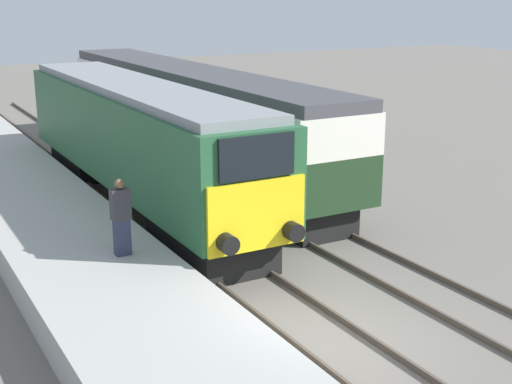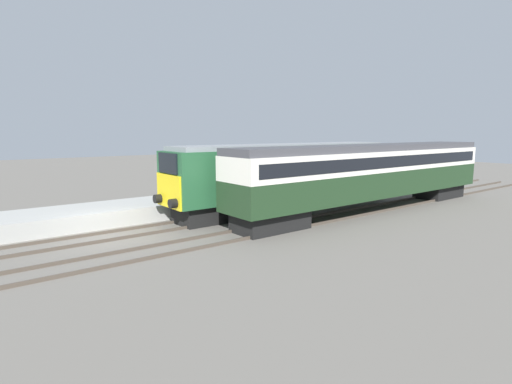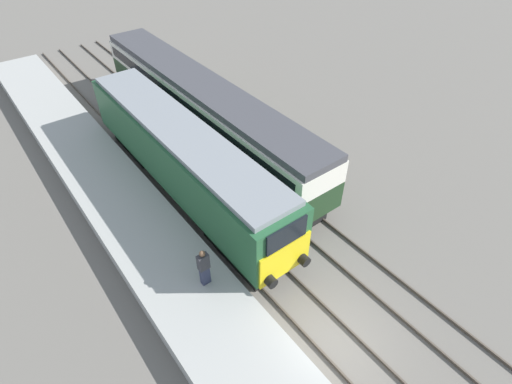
{
  "view_description": "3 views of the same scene",
  "coord_description": "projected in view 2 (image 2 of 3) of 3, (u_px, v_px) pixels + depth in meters",
  "views": [
    {
      "loc": [
        -7.5,
        -10.29,
        6.69
      ],
      "look_at": [
        0.0,
        3.1,
        2.36
      ],
      "focal_mm": 50.0,
      "sensor_mm": 36.0,
      "label": 1
    },
    {
      "loc": [
        17.71,
        -5.31,
        4.67
      ],
      "look_at": [
        1.7,
        7.1,
        1.6
      ],
      "focal_mm": 28.0,
      "sensor_mm": 36.0,
      "label": 2
    },
    {
      "loc": [
        -6.92,
        -4.12,
        13.74
      ],
      "look_at": [
        1.7,
        7.1,
        1.6
      ],
      "focal_mm": 28.0,
      "sensor_mm": 36.0,
      "label": 3
    }
  ],
  "objects": [
    {
      "name": "rails_far_track",
      "position": [
        242.0,
        234.0,
        18.12
      ],
      "size": [
        1.5,
        60.0,
        0.14
      ],
      "color": "#4C4238",
      "rests_on": "ground_plane"
    },
    {
      "name": "passenger_carriage",
      "position": [
        373.0,
        171.0,
        23.53
      ],
      "size": [
        2.75,
        20.07,
        3.93
      ],
      "color": "black",
      "rests_on": "ground_plane"
    },
    {
      "name": "platform_left",
      "position": [
        219.0,
        200.0,
        25.12
      ],
      "size": [
        3.5,
        50.0,
        0.82
      ],
      "color": "#A8A8A3",
      "rests_on": "ground_plane"
    },
    {
      "name": "person_on_platform",
      "position": [
        175.0,
        185.0,
        22.4
      ],
      "size": [
        0.44,
        0.26,
        1.81
      ],
      "color": "#2D334C",
      "rests_on": "platform_left"
    },
    {
      "name": "rails_near_track",
      "position": [
        204.0,
        221.0,
        20.77
      ],
      "size": [
        1.51,
        60.0,
        0.14
      ],
      "color": "#4C4238",
      "rests_on": "ground_plane"
    },
    {
      "name": "ground_plane",
      "position": [
        107.0,
        238.0,
        17.75
      ],
      "size": [
        120.0,
        120.0,
        0.0
      ],
      "primitive_type": "plane",
      "color": "slate"
    },
    {
      "name": "locomotive",
      "position": [
        287.0,
        173.0,
        23.97
      ],
      "size": [
        2.7,
        15.93,
        3.95
      ],
      "color": "black",
      "rests_on": "ground_plane"
    }
  ]
}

